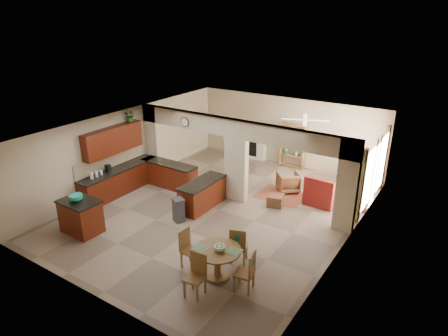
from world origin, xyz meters
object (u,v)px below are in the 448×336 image
Objects in this scene: dining_table at (217,259)px; sofa at (355,185)px; kitchen_island at (81,216)px; armchair at (288,182)px.

dining_table is 0.45× the size of sofa.
dining_table is (4.50, 0.39, 0.01)m from kitchen_island.
kitchen_island is at bearing 129.58° from sofa.
kitchen_island is 1.54× the size of armchair.
kitchen_island is at bearing -175.00° from dining_table.
armchair is (-2.07, -0.95, -0.03)m from sofa.
kitchen_island is 1.02× the size of dining_table.
dining_table reaches higher than sofa.
sofa reaches higher than armchair.
sofa is at bearing 49.82° from kitchen_island.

